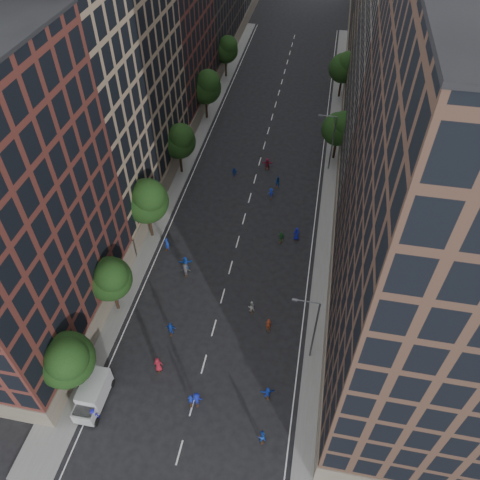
{
  "coord_description": "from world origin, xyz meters",
  "views": [
    {
      "loc": [
        8.36,
        -14.67,
        43.04
      ],
      "look_at": [
        0.61,
        25.43,
        2.0
      ],
      "focal_mm": 35.0,
      "sensor_mm": 36.0,
      "label": 1
    }
  ],
  "objects_px": {
    "skater_1": "(191,400)",
    "skater_2": "(262,436)",
    "skater_0": "(94,415)",
    "cargo_van": "(93,395)",
    "streetlamp_near": "(313,327)",
    "streetlamp_far": "(331,140)"
  },
  "relations": [
    {
      "from": "streetlamp_far",
      "to": "skater_0",
      "type": "xyz_separation_m",
      "value": [
        -18.87,
        -43.6,
        -4.24
      ]
    },
    {
      "from": "streetlamp_near",
      "to": "skater_2",
      "type": "distance_m",
      "value": 10.98
    },
    {
      "from": "skater_2",
      "to": "skater_0",
      "type": "bearing_deg",
      "value": -19.67
    },
    {
      "from": "cargo_van",
      "to": "skater_0",
      "type": "bearing_deg",
      "value": -65.02
    },
    {
      "from": "streetlamp_far",
      "to": "cargo_van",
      "type": "height_order",
      "value": "streetlamp_far"
    },
    {
      "from": "cargo_van",
      "to": "skater_2",
      "type": "xyz_separation_m",
      "value": [
        16.32,
        -0.62,
        -0.55
      ]
    },
    {
      "from": "streetlamp_near",
      "to": "skater_1",
      "type": "bearing_deg",
      "value": -145.1
    },
    {
      "from": "skater_2",
      "to": "cargo_van",
      "type": "bearing_deg",
      "value": -25.87
    },
    {
      "from": "streetlamp_near",
      "to": "skater_2",
      "type": "relative_size",
      "value": 5.59
    },
    {
      "from": "streetlamp_near",
      "to": "skater_2",
      "type": "height_order",
      "value": "streetlamp_near"
    },
    {
      "from": "skater_0",
      "to": "skater_1",
      "type": "bearing_deg",
      "value": -162.55
    },
    {
      "from": "streetlamp_near",
      "to": "skater_0",
      "type": "height_order",
      "value": "streetlamp_near"
    },
    {
      "from": "cargo_van",
      "to": "skater_1",
      "type": "height_order",
      "value": "cargo_van"
    },
    {
      "from": "streetlamp_near",
      "to": "skater_0",
      "type": "xyz_separation_m",
      "value": [
        -18.87,
        -10.6,
        -4.24
      ]
    },
    {
      "from": "streetlamp_near",
      "to": "skater_0",
      "type": "relative_size",
      "value": 4.86
    },
    {
      "from": "skater_0",
      "to": "skater_2",
      "type": "height_order",
      "value": "skater_0"
    },
    {
      "from": "streetlamp_far",
      "to": "skater_1",
      "type": "xyz_separation_m",
      "value": [
        -10.53,
        -40.35,
        -4.41
      ]
    },
    {
      "from": "streetlamp_far",
      "to": "skater_1",
      "type": "distance_m",
      "value": 41.93
    },
    {
      "from": "streetlamp_near",
      "to": "skater_2",
      "type": "xyz_separation_m",
      "value": [
        -3.35,
        -9.51,
        -4.36
      ]
    },
    {
      "from": "skater_1",
      "to": "skater_2",
      "type": "relative_size",
      "value": 0.93
    },
    {
      "from": "cargo_van",
      "to": "skater_0",
      "type": "relative_size",
      "value": 2.62
    },
    {
      "from": "streetlamp_far",
      "to": "skater_0",
      "type": "bearing_deg",
      "value": -113.4
    }
  ]
}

